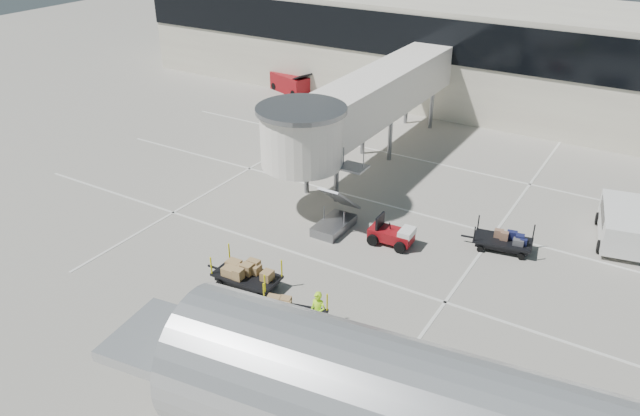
% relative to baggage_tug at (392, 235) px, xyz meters
% --- Properties ---
extents(ground, '(140.00, 140.00, 0.00)m').
position_rel_baggage_tug_xyz_m(ground, '(-1.84, -5.30, -0.54)').
color(ground, '#A39D92').
rests_on(ground, ground).
extents(lane_markings, '(40.00, 30.00, 0.02)m').
position_rel_baggage_tug_xyz_m(lane_markings, '(-2.51, 4.03, -0.53)').
color(lane_markings, silver).
rests_on(lane_markings, ground).
extents(terminal, '(64.00, 12.11, 15.20)m').
position_rel_baggage_tug_xyz_m(terminal, '(-2.20, 24.64, 3.57)').
color(terminal, beige).
rests_on(terminal, ground).
extents(jet_bridge, '(5.70, 20.40, 6.03)m').
position_rel_baggage_tug_xyz_m(jet_bridge, '(-5.82, 6.96, 3.75)').
color(jet_bridge, white).
rests_on(jet_bridge, ground).
extents(baggage_tug, '(2.30, 1.51, 1.48)m').
position_rel_baggage_tug_xyz_m(baggage_tug, '(0.00, 0.00, 0.00)').
color(baggage_tug, maroon).
rests_on(baggage_tug, ground).
extents(suitcase_cart, '(3.56, 1.88, 1.36)m').
position_rel_baggage_tug_xyz_m(suitcase_cart, '(4.94, 2.38, -0.06)').
color(suitcase_cart, black).
rests_on(suitcase_cart, ground).
extents(box_cart_near, '(3.64, 2.17, 1.40)m').
position_rel_baggage_tug_xyz_m(box_cart_near, '(-0.76, -8.11, 0.02)').
color(box_cart_near, black).
rests_on(box_cart_near, ground).
extents(box_cart_far, '(3.75, 1.62, 1.46)m').
position_rel_baggage_tug_xyz_m(box_cart_far, '(-4.01, -6.78, 0.04)').
color(box_cart_far, black).
rests_on(box_cart_far, ground).
extents(ground_worker, '(0.70, 0.48, 1.86)m').
position_rel_baggage_tug_xyz_m(ground_worker, '(0.39, -7.82, 0.39)').
color(ground_worker, '#B1FF1A').
rests_on(ground_worker, ground).
extents(minivan, '(2.75, 4.93, 1.76)m').
position_rel_baggage_tug_xyz_m(minivan, '(9.71, 6.42, 0.52)').
color(minivan, white).
rests_on(minivan, ground).
extents(belt_loader, '(4.41, 2.82, 2.00)m').
position_rel_baggage_tug_xyz_m(belt_loader, '(-18.67, 18.69, 0.22)').
color(belt_loader, maroon).
rests_on(belt_loader, ground).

